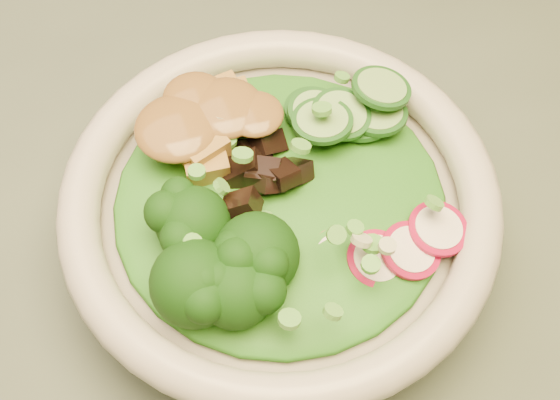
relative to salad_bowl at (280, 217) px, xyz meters
name	(u,v)px	position (x,y,z in m)	size (l,w,h in m)	color
salad_bowl	(280,217)	(0.00, 0.00, 0.00)	(0.25, 0.25, 0.07)	beige
lettuce_bed	(280,199)	(0.00, 0.00, 0.02)	(0.19, 0.19, 0.02)	#1B5B13
broccoli_florets	(215,263)	(-0.05, -0.04, 0.03)	(0.07, 0.06, 0.04)	black
radish_slices	(374,252)	(0.04, -0.05, 0.02)	(0.10, 0.04, 0.02)	#9E0C36
cucumber_slices	(345,120)	(0.05, 0.03, 0.03)	(0.06, 0.06, 0.03)	#8ABF6A
mushroom_heap	(264,177)	(-0.01, 0.01, 0.03)	(0.06, 0.06, 0.04)	black
tofu_cubes	(201,135)	(-0.03, 0.05, 0.03)	(0.08, 0.06, 0.03)	olive
peanut_sauce	(199,122)	(-0.03, 0.05, 0.04)	(0.06, 0.05, 0.01)	brown
scallion_garnish	(280,178)	(0.00, 0.00, 0.04)	(0.18, 0.18, 0.02)	#58AB3C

